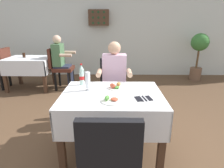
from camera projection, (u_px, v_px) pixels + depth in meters
ground_plane at (117, 147)px, 2.35m from camera, size 11.00×11.00×0.00m
back_wall at (116, 20)px, 5.19m from camera, size 11.00×0.12×3.19m
main_dining_table at (112, 107)px, 2.14m from camera, size 1.15×0.88×0.75m
chair_far_diner_seat at (113, 86)px, 2.94m from camera, size 0.44×0.50×0.97m
chair_near_camera_side at (110, 158)px, 1.36m from camera, size 0.44×0.50×0.97m
seated_diner_far at (114, 78)px, 2.79m from camera, size 0.50×0.46×1.26m
plate_near_camera at (112, 100)px, 1.88m from camera, size 0.26×0.26×0.06m
plate_far_diner at (116, 86)px, 2.26m from camera, size 0.24×0.24×0.07m
beer_glass_left at (88, 81)px, 2.15m from camera, size 0.07×0.07×0.23m
cola_bottle_primary at (82, 76)px, 2.35m from camera, size 0.06×0.06×0.28m
napkin_cutlery_set at (144, 98)px, 1.94m from camera, size 0.19×0.20×0.01m
background_dining_table at (30, 66)px, 4.30m from camera, size 1.01×0.75×0.75m
background_chair_left at (0, 66)px, 4.31m from camera, size 0.50×0.44×0.97m
background_chair_right at (60, 66)px, 4.29m from camera, size 0.50×0.44×0.97m
background_patron at (61, 59)px, 4.24m from camera, size 0.46×0.50×1.26m
background_table_tumbler at (24, 55)px, 4.24m from camera, size 0.06×0.06×0.11m
potted_plant_corner at (199, 50)px, 4.86m from camera, size 0.46×0.46×1.27m
wall_bottle_rack at (99, 18)px, 5.02m from camera, size 0.56×0.21×0.42m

